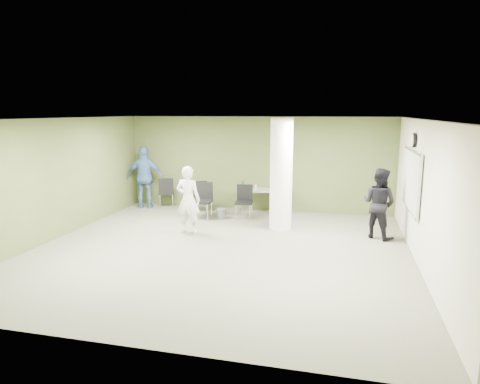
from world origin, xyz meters
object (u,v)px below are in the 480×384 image
(folding_table, at_px, (263,191))
(man_blue, at_px, (145,177))
(woman_white, at_px, (188,200))
(chair_back_left, at_px, (166,190))
(man_black, at_px, (379,203))

(folding_table, distance_m, man_blue, 3.66)
(folding_table, relative_size, woman_white, 0.96)
(folding_table, relative_size, chair_back_left, 1.70)
(folding_table, bearing_deg, woman_white, -131.53)
(folding_table, xyz_separation_m, chair_back_left, (-3.04, 0.03, -0.11))
(man_blue, bearing_deg, man_black, 154.68)
(folding_table, distance_m, woman_white, 2.80)
(man_black, bearing_deg, woman_white, 41.40)
(woman_white, xyz_separation_m, man_blue, (-2.25, 2.28, 0.13))
(woman_white, distance_m, man_black, 4.54)
(folding_table, bearing_deg, man_blue, 170.53)
(chair_back_left, height_order, woman_white, woman_white)
(chair_back_left, height_order, man_black, man_black)
(folding_table, distance_m, chair_back_left, 3.04)
(folding_table, relative_size, man_blue, 0.83)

